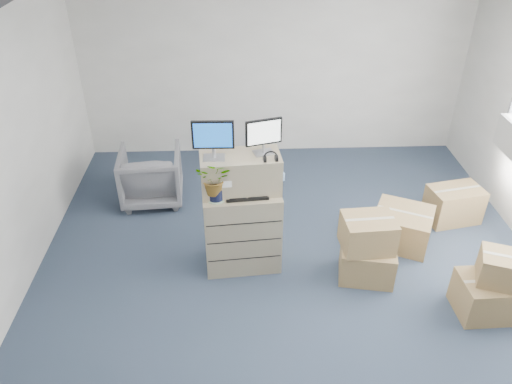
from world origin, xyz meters
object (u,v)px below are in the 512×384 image
keyboard (247,196)px  office_chair (151,173)px  filing_cabinet_lower (242,228)px  water_bottle (243,178)px  monitor_left (213,138)px  potted_plant (215,182)px  monitor_right (264,135)px

keyboard → office_chair: bearing=125.4°
filing_cabinet_lower → office_chair: filing_cabinet_lower is taller
filing_cabinet_lower → water_bottle: (0.03, 0.09, 0.63)m
monitor_left → office_chair: (-0.97, 1.44, -1.26)m
keyboard → filing_cabinet_lower: bearing=116.3°
keyboard → potted_plant: (-0.33, -0.04, 0.21)m
water_bottle → potted_plant: potted_plant is taller
monitor_right → water_bottle: (-0.22, 0.00, -0.53)m
potted_plant → water_bottle: bearing=37.4°
filing_cabinet_lower → monitor_right: 1.19m
monitor_left → potted_plant: (0.01, -0.13, -0.45)m
filing_cabinet_lower → monitor_right: monitor_right is taller
potted_plant → office_chair: 2.03m
water_bottle → potted_plant: bearing=-142.6°
monitor_right → office_chair: 2.37m
filing_cabinet_lower → monitor_right: size_ratio=2.56×
monitor_left → water_bottle: 0.63m
monitor_left → office_chair: size_ratio=0.51×
water_bottle → office_chair: 1.99m
keyboard → potted_plant: potted_plant is taller
keyboard → water_bottle: 0.22m
keyboard → monitor_right: bearing=39.3°
filing_cabinet_lower → monitor_left: bearing=176.6°
keyboard → water_bottle: bearing=95.3°
keyboard → potted_plant: bearing=-177.7°
monitor_left → potted_plant: monitor_left is taller
monitor_right → keyboard: size_ratio=0.85×
office_chair → filing_cabinet_lower: bearing=126.9°
monitor_right → water_bottle: size_ratio=1.55×
keyboard → office_chair: (-1.31, 1.53, -0.59)m
office_chair → monitor_left: bearing=119.8°
keyboard → potted_plant: size_ratio=0.97×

